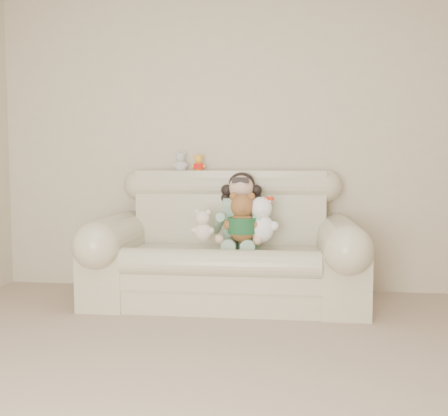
# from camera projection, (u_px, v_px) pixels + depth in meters

# --- Properties ---
(wall_back) EXTENTS (4.50, 0.00, 4.50)m
(wall_back) POSITION_uv_depth(u_px,v_px,m) (258.00, 138.00, 4.50)
(wall_back) COLOR #C6B39D
(wall_back) RESTS_ON ground
(sofa) EXTENTS (2.10, 0.95, 1.03)m
(sofa) POSITION_uv_depth(u_px,v_px,m) (226.00, 237.00, 4.09)
(sofa) COLOR beige
(sofa) RESTS_ON floor
(seated_child) EXTENTS (0.39, 0.47, 0.61)m
(seated_child) POSITION_uv_depth(u_px,v_px,m) (241.00, 210.00, 4.14)
(seated_child) COLOR #2A7B43
(seated_child) RESTS_ON sofa
(brown_teddy) EXTENTS (0.33, 0.28, 0.43)m
(brown_teddy) POSITION_uv_depth(u_px,v_px,m) (242.00, 213.00, 3.93)
(brown_teddy) COLOR brown
(brown_teddy) RESTS_ON sofa
(white_cat) EXTENTS (0.32, 0.29, 0.41)m
(white_cat) POSITION_uv_depth(u_px,v_px,m) (261.00, 214.00, 3.94)
(white_cat) COLOR white
(white_cat) RESTS_ON sofa
(cream_teddy) EXTENTS (0.20, 0.17, 0.28)m
(cream_teddy) POSITION_uv_depth(u_px,v_px,m) (203.00, 223.00, 3.97)
(cream_teddy) COLOR silver
(cream_teddy) RESTS_ON sofa
(yellow_mini_bear) EXTENTS (0.14, 0.12, 0.18)m
(yellow_mini_bear) POSITION_uv_depth(u_px,v_px,m) (199.00, 162.00, 4.43)
(yellow_mini_bear) COLOR gold
(yellow_mini_bear) RESTS_ON sofa
(grey_mini_plush) EXTENTS (0.16, 0.14, 0.21)m
(grey_mini_plush) POSITION_uv_depth(u_px,v_px,m) (181.00, 160.00, 4.47)
(grey_mini_plush) COLOR silver
(grey_mini_plush) RESTS_ON sofa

